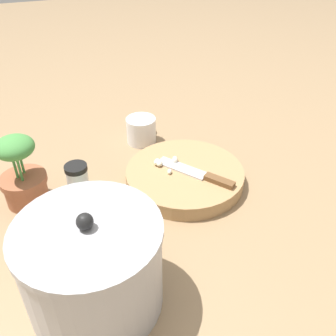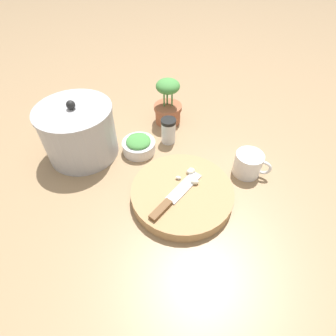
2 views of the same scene
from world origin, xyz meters
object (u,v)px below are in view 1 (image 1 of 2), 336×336
chef_knife (200,174)px  spice_jar (78,182)px  coffee_mug (141,130)px  cutting_board (185,176)px  stock_pot (93,266)px  garlic_cloves (164,163)px  herb_bowl (100,216)px  potted_herb (22,176)px

chef_knife → spice_jar: 0.30m
spice_jar → coffee_mug: size_ratio=0.91×
cutting_board → stock_pot: (-0.27, 0.29, 0.07)m
garlic_cloves → coffee_mug: bearing=0.7°
garlic_cloves → spice_jar: spice_jar is taller
herb_bowl → spice_jar: spice_jar is taller
coffee_mug → potted_herb: 0.39m
chef_knife → herb_bowl: size_ratio=1.62×
potted_herb → chef_knife: bearing=-103.2°
cutting_board → potted_herb: bearing=81.0°
chef_knife → potted_herb: 0.43m
chef_knife → potted_herb: bearing=130.6°
chef_knife → stock_pot: bearing=-178.7°
chef_knife → coffee_mug: 0.28m
herb_bowl → coffee_mug: coffee_mug is taller
cutting_board → potted_herb: (0.06, 0.39, 0.06)m
herb_bowl → spice_jar: (0.12, 0.03, 0.02)m
herb_bowl → coffee_mug: bearing=-31.4°
coffee_mug → stock_pot: bearing=154.6°
chef_knife → spice_jar: spice_jar is taller
spice_jar → coffee_mug: bearing=-47.2°
coffee_mug → potted_herb: (-0.18, 0.35, 0.04)m
spice_jar → potted_herb: 0.13m
herb_bowl → stock_pot: stock_pot is taller
coffee_mug → stock_pot: 0.57m
garlic_cloves → herb_bowl: 0.24m
chef_knife → herb_bowl: herb_bowl is taller
garlic_cloves → stock_pot: stock_pot is taller
herb_bowl → coffee_mug: size_ratio=1.12×
cutting_board → coffee_mug: coffee_mug is taller
stock_pot → potted_herb: size_ratio=1.36×
cutting_board → spice_jar: spice_jar is taller
cutting_board → garlic_cloves: size_ratio=4.23×
spice_jar → stock_pot: (-0.31, 0.02, 0.04)m
chef_knife → herb_bowl: bearing=154.4°
chef_knife → spice_jar: size_ratio=1.97×
cutting_board → potted_herb: 0.40m
herb_bowl → stock_pot: (-0.19, 0.05, 0.06)m
spice_jar → potted_herb: potted_herb is taller
cutting_board → chef_knife: 0.05m
garlic_cloves → coffee_mug: 0.20m
stock_pot → coffee_mug: bearing=-25.4°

